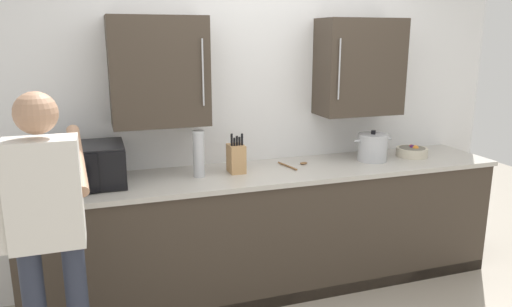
{
  "coord_description": "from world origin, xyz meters",
  "views": [
    {
      "loc": [
        -1.21,
        -2.51,
        1.9
      ],
      "look_at": [
        -0.15,
        0.65,
        1.08
      ],
      "focal_mm": 33.79,
      "sensor_mm": 36.0,
      "label": 1
    }
  ],
  "objects": [
    {
      "name": "back_wall_tiled",
      "position": [
        -0.0,
        1.03,
        1.46
      ],
      "size": [
        4.21,
        0.44,
        2.82
      ],
      "color": "white",
      "rests_on": "ground_plane"
    },
    {
      "name": "person_figure",
      "position": [
        -1.47,
        -0.1,
        0.99
      ],
      "size": [
        0.44,
        0.63,
        1.65
      ],
      "color": "#282D3D",
      "rests_on": "ground_plane"
    },
    {
      "name": "thermos_flask",
      "position": [
        -0.55,
        0.7,
        1.1
      ],
      "size": [
        0.08,
        0.08,
        0.33
      ],
      "color": "#B7BABF",
      "rests_on": "counter_unit"
    },
    {
      "name": "wooden_spoon",
      "position": [
        0.21,
        0.76,
        0.94
      ],
      "size": [
        0.22,
        0.24,
        0.02
      ],
      "color": "brown",
      "rests_on": "counter_unit"
    },
    {
      "name": "knife_block",
      "position": [
        -0.27,
        0.73,
        1.04
      ],
      "size": [
        0.11,
        0.15,
        0.29
      ],
      "color": "tan",
      "rests_on": "counter_unit"
    },
    {
      "name": "stock_pot",
      "position": [
        0.85,
        0.71,
        1.04
      ],
      "size": [
        0.33,
        0.23,
        0.24
      ],
      "color": "#B7BABF",
      "rests_on": "counter_unit"
    },
    {
      "name": "fruit_bowl",
      "position": [
        1.24,
        0.73,
        0.98
      ],
      "size": [
        0.25,
        0.25,
        0.09
      ],
      "color": "beige",
      "rests_on": "counter_unit"
    },
    {
      "name": "microwave_oven",
      "position": [
        -1.38,
        0.73,
        1.07
      ],
      "size": [
        0.6,
        0.42,
        0.27
      ],
      "color": "black",
      "rests_on": "counter_unit"
    },
    {
      "name": "counter_unit",
      "position": [
        0.0,
        0.69,
        0.47
      ],
      "size": [
        3.55,
        0.67,
        0.93
      ],
      "color": "#3D3328",
      "rests_on": "ground_plane"
    }
  ]
}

